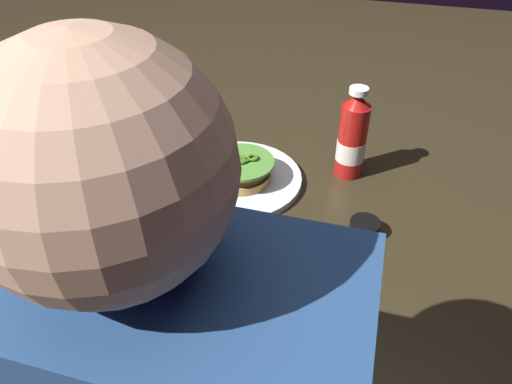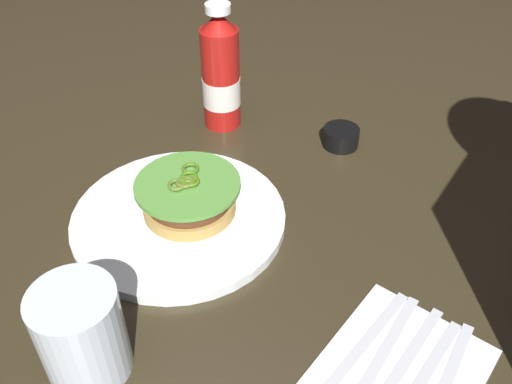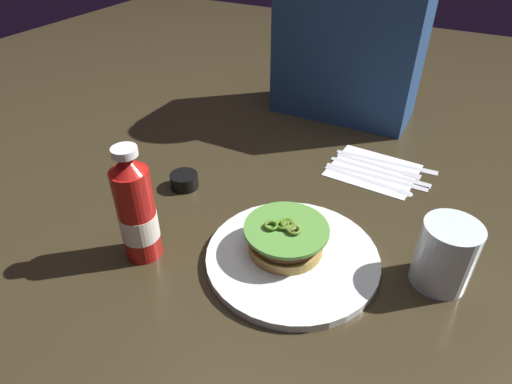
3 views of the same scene
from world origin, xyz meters
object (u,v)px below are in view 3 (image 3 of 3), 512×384
(dinner_plate, at_px, (292,257))
(fork_utensil, at_px, (385,166))
(ketchup_bottle, at_px, (137,211))
(diner_person, at_px, (352,25))
(burger_sandwich, at_px, (286,238))
(water_glass, at_px, (445,255))
(napkin, at_px, (373,170))
(condiment_cup, at_px, (184,181))
(spoon_utensil, at_px, (380,183))
(steak_knife, at_px, (386,172))
(butter_knife, at_px, (393,162))
(table_knife, at_px, (383,177))

(dinner_plate, height_order, fork_utensil, dinner_plate)
(ketchup_bottle, relative_size, diner_person, 0.38)
(diner_person, bearing_deg, dinner_plate, -78.96)
(burger_sandwich, distance_m, diner_person, 0.61)
(water_glass, relative_size, napkin, 0.62)
(condiment_cup, height_order, napkin, condiment_cup)
(fork_utensil, bearing_deg, ketchup_bottle, -122.82)
(diner_person, bearing_deg, spoon_utensil, -58.28)
(condiment_cup, relative_size, steak_knife, 0.26)
(dinner_plate, bearing_deg, steak_knife, 77.87)
(condiment_cup, height_order, fork_utensil, condiment_cup)
(ketchup_bottle, height_order, condiment_cup, ketchup_bottle)
(condiment_cup, xyz_separation_m, steak_knife, (0.35, 0.24, -0.01))
(spoon_utensil, height_order, diner_person, diner_person)
(spoon_utensil, height_order, butter_knife, same)
(table_knife, bearing_deg, burger_sandwich, -105.68)
(table_knife, bearing_deg, condiment_cup, -148.18)
(condiment_cup, relative_size, fork_utensil, 0.30)
(burger_sandwich, xyz_separation_m, condiment_cup, (-0.26, 0.09, -0.02))
(spoon_utensil, height_order, steak_knife, same)
(water_glass, distance_m, spoon_utensil, 0.27)
(ketchup_bottle, bearing_deg, fork_utensil, 57.18)
(water_glass, height_order, table_knife, water_glass)
(fork_utensil, relative_size, diner_person, 0.36)
(dinner_plate, relative_size, spoon_utensil, 1.48)
(ketchup_bottle, bearing_deg, napkin, 57.80)
(burger_sandwich, relative_size, water_glass, 1.25)
(ketchup_bottle, height_order, steak_knife, ketchup_bottle)
(butter_knife, height_order, diner_person, diner_person)
(ketchup_bottle, bearing_deg, dinner_plate, 23.31)
(water_glass, relative_size, condiment_cup, 1.94)
(burger_sandwich, distance_m, spoon_utensil, 0.29)
(water_glass, relative_size, diner_person, 0.21)
(condiment_cup, xyz_separation_m, diner_person, (0.17, 0.49, 0.21))
(dinner_plate, bearing_deg, fork_utensil, 79.71)
(dinner_plate, distance_m, napkin, 0.33)
(napkin, bearing_deg, butter_knife, 56.80)
(ketchup_bottle, relative_size, butter_knife, 0.91)
(ketchup_bottle, relative_size, fork_utensil, 1.08)
(ketchup_bottle, distance_m, butter_knife, 0.57)
(fork_utensil, bearing_deg, table_knife, -83.05)
(condiment_cup, xyz_separation_m, napkin, (0.32, 0.24, -0.01))
(butter_knife, bearing_deg, table_knife, -93.96)
(dinner_plate, distance_m, ketchup_bottle, 0.26)
(table_knife, bearing_deg, fork_utensil, 96.95)
(dinner_plate, bearing_deg, spoon_utensil, 76.10)
(dinner_plate, xyz_separation_m, steak_knife, (0.07, 0.33, -0.00))
(napkin, xyz_separation_m, diner_person, (-0.16, 0.25, 0.22))
(dinner_plate, relative_size, water_glass, 2.58)
(condiment_cup, relative_size, table_knife, 0.26)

